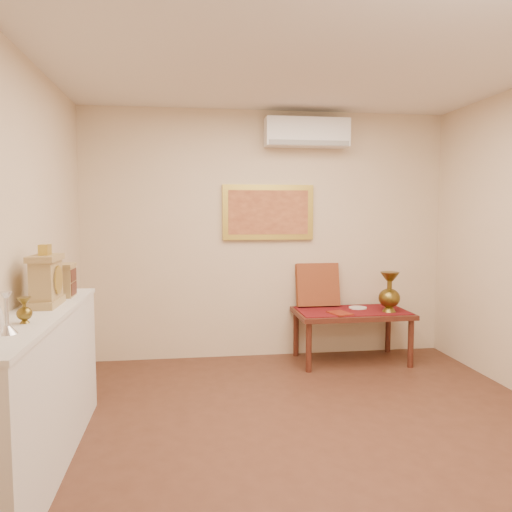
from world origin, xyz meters
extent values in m
plane|color=brown|center=(0.00, 0.00, 0.00)|extent=(4.50, 4.50, 0.00)
plane|color=silver|center=(0.00, 0.00, 2.70)|extent=(4.50, 4.50, 0.00)
cube|color=beige|center=(0.00, 2.25, 1.35)|extent=(4.00, 0.02, 2.70)
cube|color=beige|center=(-2.00, 0.00, 1.35)|extent=(0.02, 4.50, 2.70)
cube|color=maroon|center=(0.85, 1.88, 0.55)|extent=(1.14, 0.59, 0.01)
cylinder|color=white|center=(0.95, 1.97, 0.56)|extent=(0.19, 0.19, 0.01)
cube|color=maroon|center=(0.67, 1.71, 0.56)|extent=(0.24, 0.29, 0.01)
cube|color=maroon|center=(0.55, 2.17, 0.80)|extent=(0.48, 0.20, 0.49)
cube|color=silver|center=(-1.82, 0.00, 0.47)|extent=(0.35, 2.00, 0.95)
cube|color=silver|center=(-1.82, 0.00, 0.96)|extent=(0.37, 2.02, 0.03)
cube|color=tan|center=(-1.82, 0.25, 1.00)|extent=(0.16, 0.36, 0.05)
cube|color=tan|center=(-1.82, 0.25, 1.16)|extent=(0.14, 0.30, 0.25)
cylinder|color=beige|center=(-1.74, 0.25, 1.16)|extent=(0.01, 0.17, 0.17)
cylinder|color=gold|center=(-1.74, 0.25, 1.16)|extent=(0.01, 0.19, 0.19)
cube|color=tan|center=(-1.82, 0.25, 1.30)|extent=(0.17, 0.34, 0.04)
cube|color=gold|center=(-1.82, 0.25, 1.35)|extent=(0.06, 0.11, 0.07)
cube|color=tan|center=(-1.80, 0.62, 1.09)|extent=(0.15, 0.20, 0.22)
cube|color=#4E2117|center=(-1.72, 0.62, 1.04)|extent=(0.01, 0.17, 0.09)
cube|color=#4E2117|center=(-1.72, 0.62, 1.14)|extent=(0.01, 0.17, 0.09)
cube|color=tan|center=(-1.80, 0.62, 1.21)|extent=(0.16, 0.21, 0.02)
cube|color=#4E2117|center=(0.85, 1.88, 0.53)|extent=(1.20, 0.70, 0.05)
cylinder|color=#4E2117|center=(0.31, 1.59, 0.25)|extent=(0.06, 0.06, 0.50)
cylinder|color=#4E2117|center=(1.39, 1.59, 0.25)|extent=(0.06, 0.06, 0.50)
cylinder|color=#4E2117|center=(0.31, 2.17, 0.25)|extent=(0.06, 0.06, 0.50)
cylinder|color=#4E2117|center=(1.39, 2.17, 0.25)|extent=(0.06, 0.06, 0.50)
cube|color=gold|center=(0.00, 2.23, 1.60)|extent=(1.00, 0.05, 0.60)
cube|color=#C77245|center=(0.00, 2.20, 1.60)|extent=(0.88, 0.01, 0.48)
cube|color=white|center=(0.40, 2.12, 2.45)|extent=(0.90, 0.24, 0.30)
cube|color=gray|center=(0.40, 2.00, 2.33)|extent=(0.86, 0.02, 0.05)
camera|label=1|loc=(-0.90, -3.18, 1.60)|focal=35.00mm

